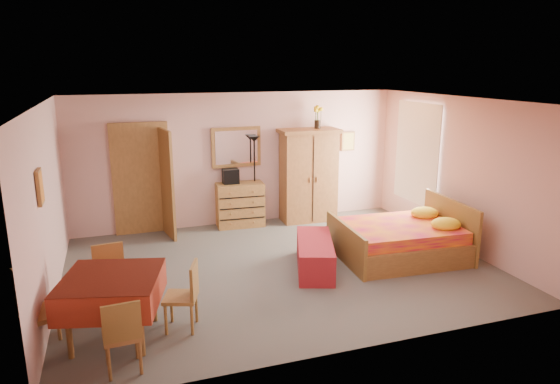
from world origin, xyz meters
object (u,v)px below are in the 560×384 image
object	(u,v)px
wardrobe	(309,175)
bench	(315,255)
floor_lamp	(255,180)
stereo	(231,176)
sunflower_vase	(318,117)
bed	(399,230)
wall_mirror	(236,147)
chair_east	(181,296)
dining_table	(114,308)
chest_of_drawers	(240,205)
chair_south	(122,334)
chair_north	(111,280)
chair_west	(44,311)

from	to	relation	value
wardrobe	bench	distance (m)	2.66
floor_lamp	stereo	bearing A→B (deg)	-175.63
floor_lamp	sunflower_vase	bearing A→B (deg)	-5.29
floor_lamp	bed	distance (m)	3.12
wall_mirror	stereo	xyz separation A→B (m)	(-0.17, -0.16, -0.54)
floor_lamp	chair_east	size ratio (longest dim) A/B	2.11
chair_east	dining_table	bearing A→B (deg)	107.80
wardrobe	chair_east	bearing A→B (deg)	-129.27
chest_of_drawers	wall_mirror	distance (m)	1.14
chair_south	dining_table	bearing A→B (deg)	92.09
wardrobe	chest_of_drawers	bearing A→B (deg)	178.25
stereo	bench	bearing A→B (deg)	-74.12
stereo	chair_south	xyz separation A→B (m)	(-2.19, -4.37, -0.59)
bench	dining_table	bearing A→B (deg)	-159.05
wardrobe	chair_south	xyz separation A→B (m)	(-3.77, -4.24, -0.52)
dining_table	sunflower_vase	bearing A→B (deg)	41.75
bed	chair_north	world-z (taller)	bed
chair_west	bench	bearing A→B (deg)	84.16
floor_lamp	chair_north	distance (m)	4.12
wardrobe	chair_north	distance (m)	4.82
chest_of_drawers	floor_lamp	xyz separation A→B (m)	(0.33, 0.09, 0.45)
chest_of_drawers	chair_north	world-z (taller)	same
sunflower_vase	dining_table	size ratio (longest dim) A/B	0.43
chair_north	wardrobe	bearing A→B (deg)	-150.44
wall_mirror	chair_west	size ratio (longest dim) A/B	1.00
stereo	chair_west	world-z (taller)	stereo
chest_of_drawers	wall_mirror	world-z (taller)	wall_mirror
stereo	wardrobe	world-z (taller)	wardrobe
floor_lamp	bench	size ratio (longest dim) A/B	1.24
chest_of_drawers	bench	bearing A→B (deg)	-74.03
wardrobe	chair_south	bearing A→B (deg)	-130.22
floor_lamp	bench	world-z (taller)	floor_lamp
wall_mirror	stereo	distance (m)	0.59
chest_of_drawers	chair_west	world-z (taller)	chair_west
floor_lamp	bench	distance (m)	2.67
sunflower_vase	chair_east	size ratio (longest dim) A/B	0.54
bed	chest_of_drawers	bearing A→B (deg)	133.60
wall_mirror	chair_east	xyz separation A→B (m)	(-1.67, -3.87, -1.13)
wall_mirror	chair_west	world-z (taller)	wall_mirror
floor_lamp	dining_table	world-z (taller)	floor_lamp
stereo	chair_west	distance (m)	4.82
bench	dining_table	xyz separation A→B (m)	(-2.99, -1.14, 0.15)
wardrobe	bench	size ratio (longest dim) A/B	1.32
chest_of_drawers	chair_north	bearing A→B (deg)	-126.51
chair_west	wall_mirror	bearing A→B (deg)	117.28
chair_west	chair_east	distance (m)	1.48
chair_west	dining_table	bearing A→B (deg)	71.65
chair_west	chair_south	bearing A→B (deg)	28.19
wall_mirror	wardrobe	world-z (taller)	wall_mirror
floor_lamp	bench	xyz separation A→B (m)	(0.23, -2.58, -0.65)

